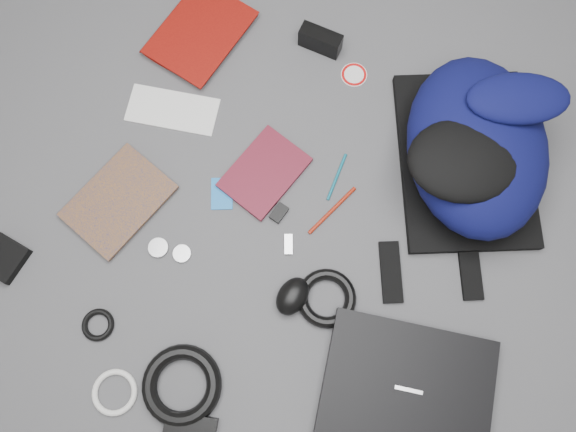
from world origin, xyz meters
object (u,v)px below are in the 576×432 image
(mouse, at_px, (293,296))
(comic_book, at_px, (93,179))
(pouch, at_px, (3,258))
(textbook_red, at_px, (170,15))
(compact_camera, at_px, (320,40))
(laptop, at_px, (407,389))
(power_brick, at_px, (191,426))
(backpack, at_px, (477,146))
(dvd_case, at_px, (264,173))

(mouse, bearing_deg, comic_book, -178.32)
(pouch, bearing_deg, textbook_red, 81.30)
(compact_camera, height_order, pouch, compact_camera)
(laptop, bearing_deg, compact_camera, 113.82)
(comic_book, height_order, power_brick, power_brick)
(mouse, distance_m, power_brick, 0.36)
(backpack, height_order, compact_camera, backpack)
(backpack, distance_m, comic_book, 0.92)
(textbook_red, bearing_deg, power_brick, -50.97)
(backpack, height_order, mouse, backpack)
(backpack, distance_m, compact_camera, 0.48)
(compact_camera, relative_size, power_brick, 0.97)
(backpack, xyz_separation_m, textbook_red, (-0.85, 0.12, -0.09))
(laptop, relative_size, power_brick, 3.27)
(backpack, height_order, comic_book, backpack)
(laptop, distance_m, comic_book, 0.89)
(backpack, relative_size, comic_book, 2.06)
(pouch, bearing_deg, compact_camera, 56.94)
(textbook_red, height_order, comic_book, textbook_red)
(laptop, height_order, comic_book, laptop)
(mouse, relative_size, pouch, 1.01)
(mouse, height_order, pouch, mouse)
(dvd_case, height_order, pouch, pouch)
(backpack, height_order, pouch, backpack)
(mouse, bearing_deg, dvd_case, 134.87)
(laptop, xyz_separation_m, comic_book, (-0.87, 0.21, -0.01))
(comic_book, relative_size, dvd_case, 1.20)
(backpack, xyz_separation_m, mouse, (-0.28, -0.46, -0.08))
(dvd_case, bearing_deg, mouse, -38.59)
(power_brick, bearing_deg, backpack, 52.54)
(power_brick, bearing_deg, pouch, 149.86)
(compact_camera, distance_m, pouch, 0.95)
(laptop, distance_m, textbook_red, 1.11)
(comic_book, height_order, pouch, pouch)
(pouch, bearing_deg, dvd_case, 39.30)
(textbook_red, distance_m, power_brick, 1.03)
(dvd_case, bearing_deg, backpack, 42.41)
(mouse, distance_m, pouch, 0.69)
(backpack, distance_m, textbook_red, 0.86)
(comic_book, relative_size, compact_camera, 2.20)
(textbook_red, relative_size, pouch, 2.84)
(laptop, distance_m, power_brick, 0.48)
(laptop, relative_size, textbook_red, 1.39)
(laptop, bearing_deg, pouch, 174.46)
(backpack, bearing_deg, mouse, -143.69)
(mouse, bearing_deg, backpack, 70.59)
(backpack, distance_m, power_brick, 0.90)
(textbook_red, relative_size, comic_book, 1.09)
(textbook_red, bearing_deg, dvd_case, -26.35)
(laptop, bearing_deg, dvd_case, 134.25)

